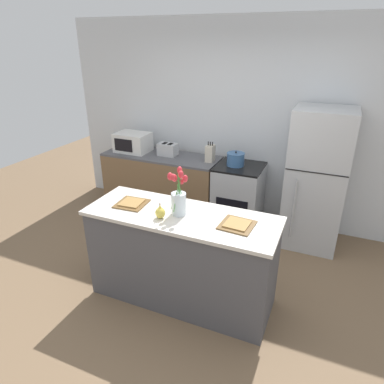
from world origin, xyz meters
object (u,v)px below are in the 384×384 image
at_px(stove_range, 238,197).
at_px(knife_block, 210,153).
at_px(toaster, 168,149).
at_px(refrigerator, 316,180).
at_px(flower_vase, 178,198).
at_px(plate_setting_left, 132,203).
at_px(microwave, 133,142).
at_px(plate_setting_right, 237,225).
at_px(cooking_pot, 236,159).
at_px(pear_figurine, 160,212).

xyz_separation_m(stove_range, knife_block, (-0.42, 0.02, 0.56)).
bearing_deg(toaster, refrigerator, -0.78).
relative_size(refrigerator, flower_vase, 3.86).
distance_m(flower_vase, plate_setting_left, 0.53).
bearing_deg(microwave, plate_setting_right, -37.96).
bearing_deg(knife_block, plate_setting_left, -97.20).
bearing_deg(plate_setting_left, flower_vase, -0.83).
relative_size(toaster, knife_block, 1.04).
bearing_deg(plate_setting_left, microwave, 121.80).
bearing_deg(toaster, plate_setting_left, -74.96).
distance_m(refrigerator, plate_setting_right, 1.69).
bearing_deg(plate_setting_right, cooking_pot, 107.14).
distance_m(stove_range, pear_figurine, 1.84).
height_order(refrigerator, microwave, refrigerator).
bearing_deg(plate_setting_right, toaster, 132.58).
bearing_deg(toaster, stove_range, -1.51).
height_order(plate_setting_right, microwave, microwave).
bearing_deg(toaster, flower_vase, -59.97).
xyz_separation_m(pear_figurine, plate_setting_right, (0.67, 0.14, -0.05)).
bearing_deg(plate_setting_left, knife_block, 82.80).
bearing_deg(stove_range, cooking_pot, -174.99).
xyz_separation_m(toaster, microwave, (-0.55, -0.03, 0.05)).
height_order(stove_range, cooking_pot, cooking_pot).
relative_size(cooking_pot, knife_block, 0.86).
bearing_deg(pear_figurine, toaster, 115.06).
height_order(cooking_pot, microwave, microwave).
bearing_deg(cooking_pot, toaster, 178.08).
distance_m(refrigerator, microwave, 2.58).
bearing_deg(toaster, pear_figurine, -64.94).
bearing_deg(cooking_pot, flower_vase, -92.11).
bearing_deg(knife_block, toaster, 179.14).
distance_m(pear_figurine, cooking_pot, 1.74).
distance_m(plate_setting_left, plate_setting_right, 1.06).
height_order(flower_vase, toaster, flower_vase).
relative_size(refrigerator, plate_setting_left, 5.76).
bearing_deg(pear_figurine, microwave, 128.46).
relative_size(refrigerator, cooking_pot, 7.38).
bearing_deg(microwave, stove_range, 0.02).
bearing_deg(cooking_pot, plate_setting_right, -72.86).
xyz_separation_m(pear_figurine, knife_block, (-0.18, 1.75, 0.01)).
relative_size(microwave, knife_block, 1.78).
relative_size(flower_vase, plate_setting_left, 1.49).
bearing_deg(cooking_pot, microwave, 179.82).
xyz_separation_m(refrigerator, knife_block, (-1.37, 0.02, 0.16)).
bearing_deg(pear_figurine, flower_vase, 47.26).
relative_size(cooking_pot, microwave, 0.48).
distance_m(stove_range, cooking_pot, 0.54).
xyz_separation_m(refrigerator, flower_vase, (-1.07, -1.61, 0.25)).
distance_m(plate_setting_right, knife_block, 1.83).
bearing_deg(refrigerator, microwave, -179.97).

